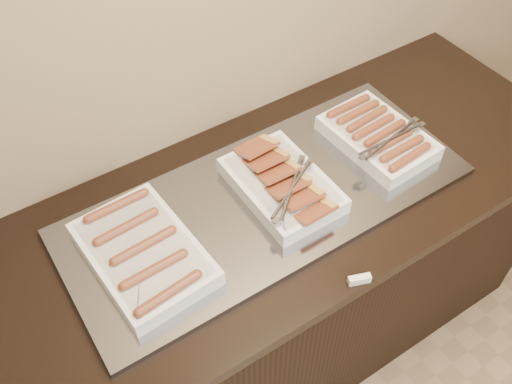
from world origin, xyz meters
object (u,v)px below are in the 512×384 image
dish_left (143,253)px  dish_center (282,184)px  counter (271,281)px  dish_right (379,136)px  warming_tray (267,200)px

dish_left → dish_center: size_ratio=1.08×
dish_left → dish_center: dish_center is taller
counter → dish_center: size_ratio=5.52×
counter → dish_left: dish_left is taller
counter → dish_right: bearing=-0.6°
counter → dish_left: size_ratio=5.13×
counter → dish_center: (0.03, -0.00, 0.50)m
warming_tray → dish_left: dish_left is taller
warming_tray → dish_right: bearing=-0.6°
counter → dish_left: (-0.42, 0.00, 0.50)m
dish_right → counter: bearing=176.3°
dish_left → dish_right: 0.81m
counter → warming_tray: size_ratio=1.72×
counter → dish_center: 0.50m
counter → dish_right: dish_right is taller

